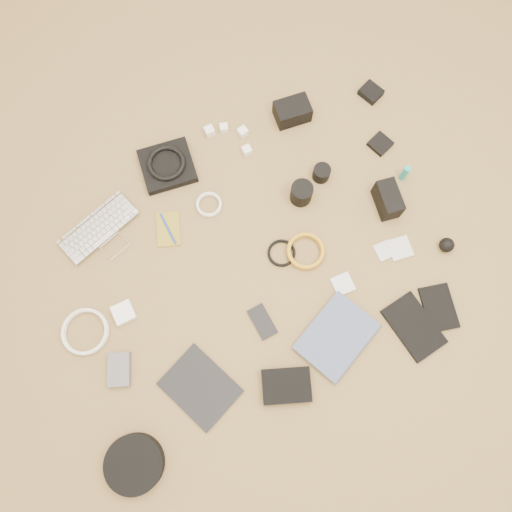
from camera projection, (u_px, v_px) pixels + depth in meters
name	position (u px, v px, depth m)	size (l,w,h in m)	color
laptop	(106.00, 236.00, 1.74)	(0.28, 0.20, 0.02)	#B8B9BD
headphone_pouch	(167.00, 166.00, 1.80)	(0.18, 0.17, 0.03)	black
headphones	(166.00, 163.00, 1.78)	(0.14, 0.14, 0.02)	black
charger_a	(209.00, 131.00, 1.84)	(0.03, 0.03, 0.03)	white
charger_b	(224.00, 128.00, 1.85)	(0.03, 0.03, 0.03)	white
charger_c	(243.00, 132.00, 1.84)	(0.03, 0.03, 0.03)	white
charger_d	(247.00, 150.00, 1.82)	(0.03, 0.03, 0.03)	white
dslr_camera	(292.00, 111.00, 1.84)	(0.13, 0.09, 0.07)	black
lens_pouch	(371.00, 92.00, 1.88)	(0.07, 0.08, 0.03)	black
notebook_olive	(168.00, 229.00, 1.75)	(0.08, 0.13, 0.01)	olive
pen_blue	(168.00, 229.00, 1.75)	(0.01, 0.01, 0.12)	#133D9B
cable_white_a	(209.00, 205.00, 1.78)	(0.09, 0.09, 0.01)	white
lens_a	(301.00, 193.00, 1.75)	(0.08, 0.08, 0.08)	black
lens_b	(321.00, 173.00, 1.78)	(0.06, 0.06, 0.06)	black
card_reader	(380.00, 144.00, 1.83)	(0.07, 0.07, 0.02)	black
power_brick	(124.00, 313.00, 1.67)	(0.07, 0.07, 0.03)	white
cable_white_b	(86.00, 332.00, 1.66)	(0.16, 0.16, 0.01)	white
cable_black	(281.00, 253.00, 1.73)	(0.10, 0.10, 0.01)	black
cable_yellow	(305.00, 252.00, 1.73)	(0.13, 0.13, 0.02)	#C69117
flash	(388.00, 200.00, 1.74)	(0.07, 0.12, 0.09)	black
lens_cleaner	(405.00, 173.00, 1.77)	(0.02, 0.02, 0.08)	teal
battery_charger	(119.00, 370.00, 1.62)	(0.07, 0.11, 0.03)	#57575C
tablet	(200.00, 387.00, 1.61)	(0.18, 0.23, 0.01)	black
phone	(262.00, 322.00, 1.67)	(0.06, 0.11, 0.01)	black
filter_case_left	(343.00, 284.00, 1.70)	(0.07, 0.07, 0.01)	silver
filter_case_mid	(384.00, 251.00, 1.73)	(0.06, 0.06, 0.01)	silver
filter_case_right	(400.00, 248.00, 1.73)	(0.08, 0.08, 0.01)	silver
air_blower	(447.00, 245.00, 1.72)	(0.05, 0.05, 0.05)	black
headphone_case	(135.00, 464.00, 1.54)	(0.18, 0.18, 0.05)	black
drive_case	(286.00, 386.00, 1.60)	(0.16, 0.11, 0.04)	black
paperback	(359.00, 355.00, 1.63)	(0.18, 0.25, 0.02)	#475678
notebook_black_a	(414.00, 327.00, 1.66)	(0.13, 0.21, 0.01)	black
notebook_black_b	(439.00, 308.00, 1.68)	(0.10, 0.16, 0.01)	black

